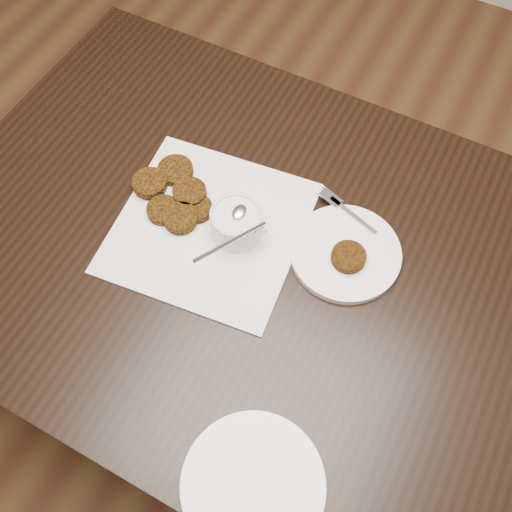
{
  "coord_description": "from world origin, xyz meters",
  "views": [
    {
      "loc": [
        0.22,
        -0.38,
        1.62
      ],
      "look_at": [
        0.01,
        0.02,
        0.8
      ],
      "focal_mm": 39.57,
      "sensor_mm": 36.0,
      "label": 1
    }
  ],
  "objects_px": {
    "napkin": "(209,227)",
    "plate_with_patty": "(346,251)",
    "sauce_ramekin": "(236,213)",
    "plate_empty": "(253,485)",
    "table": "(278,340)"
  },
  "relations": [
    {
      "from": "napkin",
      "to": "plate_with_patty",
      "type": "relative_size",
      "value": 1.68
    },
    {
      "from": "sauce_ramekin",
      "to": "plate_empty",
      "type": "height_order",
      "value": "sauce_ramekin"
    },
    {
      "from": "plate_empty",
      "to": "table",
      "type": "bearing_deg",
      "value": 109.03
    },
    {
      "from": "table",
      "to": "sauce_ramekin",
      "type": "height_order",
      "value": "sauce_ramekin"
    },
    {
      "from": "table",
      "to": "plate_empty",
      "type": "distance_m",
      "value": 0.53
    },
    {
      "from": "sauce_ramekin",
      "to": "napkin",
      "type": "bearing_deg",
      "value": -166.16
    },
    {
      "from": "table",
      "to": "plate_with_patty",
      "type": "bearing_deg",
      "value": 38.6
    },
    {
      "from": "table",
      "to": "plate_empty",
      "type": "xyz_separation_m",
      "value": [
        0.12,
        -0.35,
        0.38
      ]
    },
    {
      "from": "napkin",
      "to": "plate_with_patty",
      "type": "distance_m",
      "value": 0.25
    },
    {
      "from": "table",
      "to": "sauce_ramekin",
      "type": "distance_m",
      "value": 0.45
    },
    {
      "from": "napkin",
      "to": "plate_empty",
      "type": "height_order",
      "value": "plate_empty"
    },
    {
      "from": "table",
      "to": "plate_empty",
      "type": "height_order",
      "value": "plate_empty"
    },
    {
      "from": "napkin",
      "to": "sauce_ramekin",
      "type": "height_order",
      "value": "sauce_ramekin"
    },
    {
      "from": "napkin",
      "to": "plate_with_patty",
      "type": "height_order",
      "value": "plate_with_patty"
    },
    {
      "from": "plate_with_patty",
      "to": "plate_empty",
      "type": "relative_size",
      "value": 0.94
    }
  ]
}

